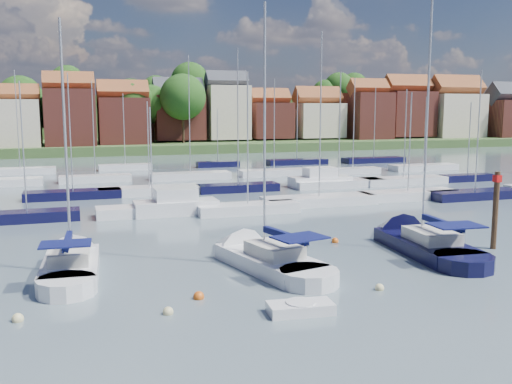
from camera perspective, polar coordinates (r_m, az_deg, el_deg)
name	(u,v)px	position (r m, az deg, el deg)	size (l,w,h in m)	color
ground	(190,183)	(69.24, -6.59, 0.91)	(260.00, 260.00, 0.00)	#465560
sailboat_left	(72,263)	(33.69, -17.90, -6.75)	(3.54, 10.96, 14.71)	silver
sailboat_centre	(256,257)	(33.34, -0.01, -6.50)	(5.73, 12.05, 15.83)	silver
sailboat_navy	(413,241)	(38.63, 15.42, -4.74)	(4.30, 12.82, 17.40)	black
tender	(301,308)	(25.53, 4.48, -11.51)	(2.98, 1.60, 0.62)	silver
timber_piling	(494,224)	(39.40, 22.74, -3.01)	(0.40, 0.40, 7.22)	#4C331E
buoy_a	(18,321)	(26.64, -22.71, -11.84)	(0.50, 0.50, 0.50)	beige
buoy_b	(168,314)	(25.74, -8.78, -11.98)	(0.47, 0.47, 0.47)	beige
buoy_c	(199,299)	(27.50, -5.74, -10.57)	(0.52, 0.52, 0.52)	#D85914
buoy_d	(379,290)	(29.26, 12.24, -9.55)	(0.45, 0.45, 0.45)	beige
buoy_e	(335,242)	(38.73, 7.91, -5.02)	(0.47, 0.47, 0.47)	#D85914
marina_field	(215,184)	(64.90, -4.09, 0.83)	(79.62, 41.41, 15.93)	silver
far_shore_town	(130,124)	(160.81, -12.51, 6.62)	(212.46, 90.00, 22.27)	#395229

